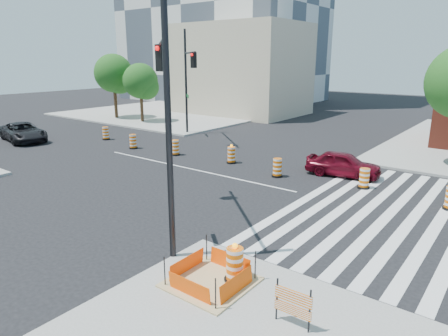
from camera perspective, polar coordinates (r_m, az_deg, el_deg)
The scene contains 20 objects.
ground at distance 23.55m, azimuth -4.93°, elevation -0.09°, with size 120.00×120.00×0.00m, color black.
sidewalk_nw at distance 48.55m, azimuth -6.35°, elevation 7.99°, with size 22.00×22.00×0.15m, color gray.
crosswalk_east at distance 18.37m, azimuth 21.35°, elevation -5.64°, with size 6.75×13.50×0.01m.
lane_centerline at distance 23.55m, azimuth -4.93°, elevation -0.08°, with size 14.00×0.12×0.01m, color silver.
excavation_pit at distance 11.69m, azimuth -1.91°, elevation -15.78°, with size 2.20×2.20×0.90m.
beige_midrise at distance 47.42m, azimuth 2.34°, elevation 13.87°, with size 14.00×10.00×10.00m, color #BBAC8F.
red_coupe at distance 22.80m, azimuth 16.67°, elevation 0.56°, with size 1.61×4.00×1.36m, color #540714.
dark_suv at distance 34.87m, azimuth -26.75°, elevation 4.62°, with size 2.41×5.23×1.45m, color black.
signal_pole_se at distance 13.56m, azimuth -8.44°, elevation 11.00°, with size 4.92×4.49×8.61m.
signal_pole_nw at distance 32.28m, azimuth -5.15°, elevation 13.36°, with size 4.89×4.28×8.41m.
pit_drum at distance 11.54m, azimuth 1.54°, elevation -13.79°, with size 0.61×0.61×1.19m.
barricade at distance 9.96m, azimuth 9.82°, elevation -18.47°, with size 0.94×0.08×1.11m.
tree_north_a at distance 44.16m, azimuth -15.40°, elevation 12.62°, with size 3.97×3.97×6.75m.
tree_north_b at distance 40.88m, azimuth -11.77°, elevation 11.80°, with size 3.46×3.43×5.84m.
median_drum_0 at distance 33.17m, azimuth -16.54°, elevation 4.72°, with size 0.60×0.60×1.02m.
median_drum_1 at distance 29.35m, azimuth -12.87°, elevation 3.64°, with size 0.60×0.60×1.02m.
median_drum_2 at distance 26.84m, azimuth -6.96°, elevation 2.84°, with size 0.60×0.60×1.02m.
median_drum_3 at distance 24.60m, azimuth 1.06°, elevation 1.82°, with size 0.60×0.60×1.18m.
median_drum_4 at distance 21.93m, azimuth 7.62°, elevation -0.04°, with size 0.60×0.60×1.02m.
median_drum_5 at distance 20.98m, azimuth 19.38°, elevation -1.51°, with size 0.60×0.60×1.02m.
Camera 1 is at (15.39, -16.69, 6.28)m, focal length 32.00 mm.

